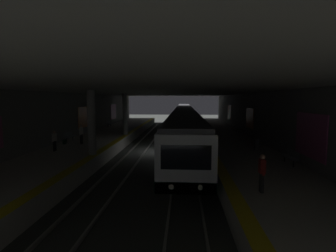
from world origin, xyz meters
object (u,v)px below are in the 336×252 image
at_px(person_waiting_near, 54,140).
at_px(bench_left_mid, 238,128).
at_px(pillar_far, 125,114).
at_px(bench_right_mid, 109,123).
at_px(metro_train, 184,118).
at_px(bench_right_near, 69,136).
at_px(bench_left_near, 290,156).
at_px(backpack_on_floor, 64,142).
at_px(person_walking_mid, 262,172).
at_px(person_standing_far, 81,134).
at_px(pillar_near, 92,123).
at_px(trash_bin, 257,144).

bearing_deg(person_waiting_near, bench_left_mid, -53.34).
xyz_separation_m(pillar_far, bench_right_mid, (8.17, 4.18, -1.75)).
xyz_separation_m(bench_left_mid, person_waiting_near, (-12.05, 16.19, 0.30)).
height_order(metro_train, bench_right_near, metro_train).
bearing_deg(bench_left_near, pillar_far, 45.12).
height_order(bench_left_mid, backpack_on_floor, bench_left_mid).
xyz_separation_m(bench_left_mid, bench_right_near, (-7.52, 17.07, 0.00)).
bearing_deg(bench_left_near, person_waiting_near, 78.77).
bearing_deg(backpack_on_floor, person_walking_mid, -129.40).
bearing_deg(bench_right_mid, person_walking_mid, -151.81).
bearing_deg(pillar_far, person_standing_far, 158.47).
bearing_deg(bench_right_near, backpack_on_floor, -170.80).
distance_m(pillar_near, bench_right_near, 7.26).
xyz_separation_m(bench_left_mid, person_walking_mid, (-20.25, 3.14, 0.37)).
distance_m(bench_left_near, person_standing_far, 16.70).
distance_m(bench_left_near, bench_left_mid, 15.26).
relative_size(bench_right_near, bench_right_mid, 1.00).
bearing_deg(bench_left_near, bench_right_mid, 39.10).
bearing_deg(metro_train, trash_bin, -165.12).
distance_m(pillar_far, trash_bin, 14.76).
relative_size(bench_left_mid, backpack_on_floor, 4.25).
distance_m(pillar_near, pillar_far, 10.76).
bearing_deg(bench_right_mid, trash_bin, -135.04).
bearing_deg(person_walking_mid, trash_bin, -13.99).
distance_m(pillar_near, trash_bin, 12.56).
bearing_deg(person_walking_mid, person_waiting_near, 57.85).
xyz_separation_m(bench_left_mid, bench_right_mid, (5.75, 17.07, 0.00)).
bearing_deg(bench_right_near, pillar_far, -39.43).
distance_m(bench_right_near, person_walking_mid, 18.88).
xyz_separation_m(pillar_near, person_standing_far, (4.41, 2.51, -1.36)).
height_order(bench_left_near, person_walking_mid, person_walking_mid).
distance_m(pillar_near, person_standing_far, 5.25).
xyz_separation_m(person_walking_mid, person_standing_far, (11.47, 12.25, 0.03)).
relative_size(pillar_far, person_waiting_near, 2.95).
xyz_separation_m(person_walking_mid, trash_bin, (9.64, -2.40, -0.46)).
height_order(bench_right_mid, person_walking_mid, person_walking_mid).
relative_size(pillar_near, person_waiting_near, 2.95).
bearing_deg(trash_bin, person_waiting_near, 95.31).
relative_size(pillar_far, trash_bin, 5.35).
bearing_deg(bench_left_near, bench_right_near, 65.60).
height_order(pillar_far, trash_bin, pillar_far).
bearing_deg(bench_left_mid, bench_right_mid, 71.40).
relative_size(person_waiting_near, person_walking_mid, 0.94).
height_order(bench_left_near, backpack_on_floor, bench_left_near).
bearing_deg(bench_left_mid, person_standing_far, 119.70).
relative_size(pillar_far, bench_right_near, 2.68).
xyz_separation_m(bench_right_near, bench_right_mid, (13.26, 0.00, 0.00)).
relative_size(bench_left_near, bench_right_near, 1.00).
height_order(person_standing_far, backpack_on_floor, person_standing_far).
bearing_deg(trash_bin, pillar_near, 101.98).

